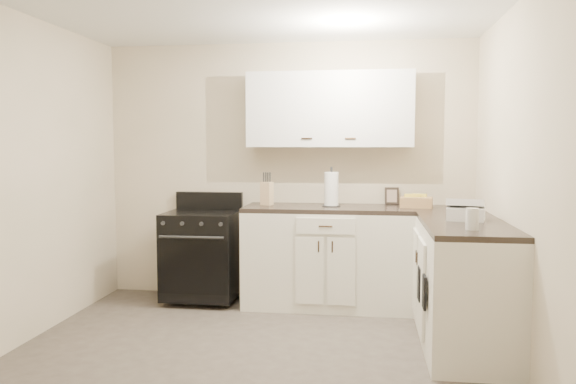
# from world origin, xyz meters

# --- Properties ---
(floor) EXTENTS (3.60, 3.60, 0.00)m
(floor) POSITION_xyz_m (0.00, 0.00, 0.00)
(floor) COLOR #473F38
(floor) RESTS_ON ground
(wall_back) EXTENTS (3.60, 0.00, 3.60)m
(wall_back) POSITION_xyz_m (0.00, 1.80, 1.25)
(wall_back) COLOR beige
(wall_back) RESTS_ON ground
(wall_right) EXTENTS (0.00, 3.60, 3.60)m
(wall_right) POSITION_xyz_m (1.80, 0.00, 1.25)
(wall_right) COLOR beige
(wall_right) RESTS_ON ground
(wall_left) EXTENTS (0.00, 3.60, 3.60)m
(wall_left) POSITION_xyz_m (-1.80, 0.00, 1.25)
(wall_left) COLOR beige
(wall_left) RESTS_ON ground
(wall_front) EXTENTS (3.60, 0.00, 3.60)m
(wall_front) POSITION_xyz_m (0.00, -1.80, 1.25)
(wall_front) COLOR beige
(wall_front) RESTS_ON ground
(base_cabinets_back) EXTENTS (1.55, 0.60, 0.90)m
(base_cabinets_back) POSITION_xyz_m (0.43, 1.50, 0.45)
(base_cabinets_back) COLOR silver
(base_cabinets_back) RESTS_ON floor
(base_cabinets_right) EXTENTS (0.60, 1.90, 0.90)m
(base_cabinets_right) POSITION_xyz_m (1.50, 0.85, 0.45)
(base_cabinets_right) COLOR silver
(base_cabinets_right) RESTS_ON floor
(countertop_back) EXTENTS (1.55, 0.60, 0.04)m
(countertop_back) POSITION_xyz_m (0.43, 1.50, 0.92)
(countertop_back) COLOR black
(countertop_back) RESTS_ON base_cabinets_back
(countertop_right) EXTENTS (0.60, 1.90, 0.04)m
(countertop_right) POSITION_xyz_m (1.50, 0.85, 0.92)
(countertop_right) COLOR black
(countertop_right) RESTS_ON base_cabinets_right
(upper_cabinets) EXTENTS (1.55, 0.30, 0.70)m
(upper_cabinets) POSITION_xyz_m (0.43, 1.65, 1.84)
(upper_cabinets) COLOR silver
(upper_cabinets) RESTS_ON wall_back
(stove) EXTENTS (0.68, 0.58, 0.82)m
(stove) POSITION_xyz_m (-0.79, 1.48, 0.46)
(stove) COLOR black
(stove) RESTS_ON floor
(knife_block) EXTENTS (0.12, 0.12, 0.22)m
(knife_block) POSITION_xyz_m (-0.16, 1.54, 1.05)
(knife_block) COLOR #D7BA84
(knife_block) RESTS_ON countertop_back
(paper_towel) EXTENTS (0.15, 0.15, 0.32)m
(paper_towel) POSITION_xyz_m (0.45, 1.51, 1.10)
(paper_towel) COLOR white
(paper_towel) RESTS_ON countertop_back
(picture_frame) EXTENTS (0.13, 0.05, 0.17)m
(picture_frame) POSITION_xyz_m (1.02, 1.76, 1.02)
(picture_frame) COLOR black
(picture_frame) RESTS_ON countertop_back
(wicker_basket) EXTENTS (0.31, 0.23, 0.09)m
(wicker_basket) POSITION_xyz_m (1.23, 1.53, 0.99)
(wicker_basket) COLOR tan
(wicker_basket) RESTS_ON countertop_right
(countertop_grill) EXTENTS (0.32, 0.31, 0.10)m
(countertop_grill) POSITION_xyz_m (1.53, 0.69, 0.99)
(countertop_grill) COLOR white
(countertop_grill) RESTS_ON countertop_right
(glass_jar) EXTENTS (0.12, 0.12, 0.15)m
(glass_jar) POSITION_xyz_m (1.48, 0.19, 1.01)
(glass_jar) COLOR silver
(glass_jar) RESTS_ON countertop_right
(oven_mitt_near) EXTENTS (0.02, 0.13, 0.23)m
(oven_mitt_near) POSITION_xyz_m (1.18, 0.22, 0.49)
(oven_mitt_near) COLOR black
(oven_mitt_near) RESTS_ON base_cabinets_right
(oven_mitt_far) EXTENTS (0.02, 0.14, 0.25)m
(oven_mitt_far) POSITION_xyz_m (1.18, 0.56, 0.47)
(oven_mitt_far) COLOR black
(oven_mitt_far) RESTS_ON base_cabinets_right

